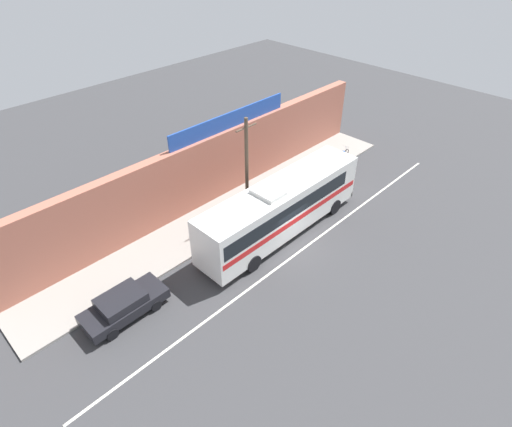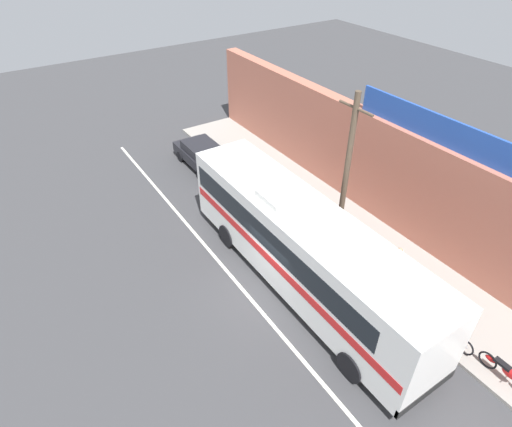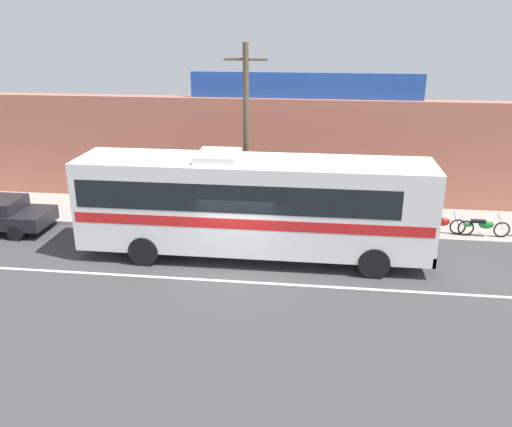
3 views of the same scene
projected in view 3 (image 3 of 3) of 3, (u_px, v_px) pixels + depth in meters
name	position (u px, v px, depth m)	size (l,w,h in m)	color
ground_plane	(236.00, 271.00, 18.18)	(70.00, 70.00, 0.00)	#3A3A3D
sidewalk_slab	(255.00, 216.00, 23.01)	(30.00, 3.60, 0.14)	gray
storefront_facade	(261.00, 152.00, 24.22)	(30.00, 0.70, 4.80)	#B26651
storefront_billboard	(305.00, 86.00, 22.99)	(10.04, 0.12, 1.10)	#234CAD
road_center_stripe	(232.00, 281.00, 17.43)	(30.00, 0.14, 0.01)	silver
intercity_bus	(251.00, 202.00, 18.63)	(12.21, 2.66, 3.78)	white
utility_pole	(246.00, 137.00, 20.33)	(1.60, 0.22, 7.14)	brown
motorcycle_green	(483.00, 226.00, 20.56)	(1.95, 0.56, 0.94)	black
motorcycle_orange	(387.00, 222.00, 20.94)	(1.96, 0.56, 0.94)	black
motorcycle_black	(440.00, 223.00, 20.84)	(1.92, 0.56, 0.94)	black
pedestrian_near_shop	(312.00, 201.00, 21.70)	(0.30, 0.48, 1.65)	navy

